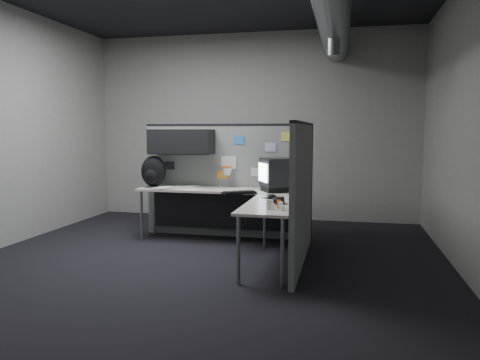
% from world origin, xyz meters
% --- Properties ---
extents(room, '(5.62, 5.62, 3.22)m').
position_xyz_m(room, '(0.56, 0.00, 2.10)').
color(room, black).
rests_on(room, ground).
extents(partition_back, '(2.44, 0.42, 1.63)m').
position_xyz_m(partition_back, '(-0.25, 1.23, 1.00)').
color(partition_back, slate).
rests_on(partition_back, ground).
extents(partition_right, '(0.07, 2.23, 1.63)m').
position_xyz_m(partition_right, '(1.10, 0.22, 0.82)').
color(partition_right, slate).
rests_on(partition_right, ground).
extents(desk, '(2.31, 2.11, 0.73)m').
position_xyz_m(desk, '(0.15, 0.70, 0.61)').
color(desk, beige).
rests_on(desk, ground).
extents(monitor, '(0.53, 0.53, 0.44)m').
position_xyz_m(monitor, '(0.70, 0.89, 0.96)').
color(monitor, black).
rests_on(monitor, desk).
extents(keyboard, '(0.44, 0.37, 0.04)m').
position_xyz_m(keyboard, '(0.26, 0.55, 0.75)').
color(keyboard, black).
rests_on(keyboard, desk).
extents(mouse, '(0.27, 0.27, 0.05)m').
position_xyz_m(mouse, '(0.73, 0.28, 0.75)').
color(mouse, black).
rests_on(mouse, desk).
extents(phone, '(0.23, 0.24, 0.10)m').
position_xyz_m(phone, '(0.83, -0.13, 0.77)').
color(phone, black).
rests_on(phone, desk).
extents(bottles, '(0.14, 0.19, 0.09)m').
position_xyz_m(bottles, '(0.92, -0.52, 0.77)').
color(bottles, silver).
rests_on(bottles, desk).
extents(cup, '(0.09, 0.09, 0.10)m').
position_xyz_m(cup, '(0.83, -0.53, 0.78)').
color(cup, beige).
rests_on(cup, desk).
extents(papers, '(0.74, 0.53, 0.02)m').
position_xyz_m(papers, '(-0.73, 0.97, 0.74)').
color(papers, white).
rests_on(papers, desk).
extents(backpack, '(0.41, 0.40, 0.45)m').
position_xyz_m(backpack, '(-1.09, 0.98, 0.95)').
color(backpack, black).
rests_on(backpack, desk).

